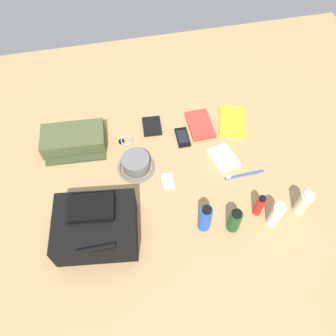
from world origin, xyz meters
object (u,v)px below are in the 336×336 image
object	(u,v)px
wristwatch	(126,141)
toothbrush	(242,175)
sunscreen_spray	(259,205)
bucket_hat	(136,164)
deodorant_spray	(205,218)
notepad	(223,158)
cell_phone	(183,137)
wallet	(152,126)
toiletry_pouch	(74,140)
shampoo_bottle	(234,220)
media_player	(168,181)
paperback_novel	(232,121)
lotion_bottle	(303,203)
toothpaste_tube	(276,215)
travel_guidebook	(200,125)
backpack	(96,226)

from	to	relation	value
wristwatch	toothbrush	xyz separation A→B (m)	(-0.50, 0.31, 0.00)
sunscreen_spray	bucket_hat	bearing A→B (deg)	-35.14
deodorant_spray	notepad	size ratio (longest dim) A/B	1.08
cell_phone	wallet	distance (m)	0.17
deodorant_spray	wallet	size ratio (longest dim) A/B	1.47
toiletry_pouch	shampoo_bottle	distance (m)	0.85
media_player	wallet	bearing A→B (deg)	-87.43
deodorant_spray	toothbrush	bearing A→B (deg)	-139.14
shampoo_bottle	toothbrush	world-z (taller)	shampoo_bottle
sunscreen_spray	paperback_novel	xyz separation A→B (m)	(-0.05, -0.50, -0.05)
bucket_hat	lotion_bottle	distance (m)	0.75
toothpaste_tube	paperback_novel	distance (m)	0.57
notepad	sunscreen_spray	bearing A→B (deg)	87.65
travel_guidebook	cell_phone	distance (m)	0.12
wallet	shampoo_bottle	bearing A→B (deg)	115.07
bucket_hat	lotion_bottle	world-z (taller)	lotion_bottle
deodorant_spray	shampoo_bottle	bearing A→B (deg)	166.32
bucket_hat	toiletry_pouch	bearing A→B (deg)	-35.68
cell_phone	media_player	distance (m)	0.26
toothpaste_tube	sunscreen_spray	size ratio (longest dim) A/B	1.21
sunscreen_spray	media_player	bearing A→B (deg)	-33.65
lotion_bottle	wallet	xyz separation A→B (m)	(0.54, -0.59, -0.06)
backpack	toiletry_pouch	bearing A→B (deg)	-82.10
shampoo_bottle	wallet	xyz separation A→B (m)	(0.23, -0.60, -0.05)
bucket_hat	media_player	xyz separation A→B (m)	(-0.13, 0.10, -0.03)
lotion_bottle	paperback_novel	size ratio (longest dim) A/B	0.69
toothpaste_tube	wallet	size ratio (longest dim) A/B	1.41
backpack	wristwatch	size ratio (longest dim) A/B	4.99
toiletry_pouch	cell_phone	world-z (taller)	toiletry_pouch
cell_phone	shampoo_bottle	bearing A→B (deg)	100.92
bucket_hat	toothpaste_tube	size ratio (longest dim) A/B	1.11
sunscreen_spray	cell_phone	size ratio (longest dim) A/B	1.09
sunscreen_spray	toiletry_pouch	bearing A→B (deg)	-35.34
paperback_novel	wallet	size ratio (longest dim) A/B	1.98
cell_phone	wallet	bearing A→B (deg)	-35.20
wristwatch	wallet	size ratio (longest dim) A/B	0.65
toothpaste_tube	toothbrush	xyz separation A→B (m)	(0.05, -0.25, -0.07)
paperback_novel	media_player	distance (m)	0.48
toothpaste_tube	deodorant_spray	distance (m)	0.29
bucket_hat	travel_guidebook	bearing A→B (deg)	-152.46
backpack	wallet	size ratio (longest dim) A/B	3.22
bucket_hat	cell_phone	world-z (taller)	bucket_hat
shampoo_bottle	notepad	bearing A→B (deg)	-100.35
sunscreen_spray	deodorant_spray	world-z (taller)	deodorant_spray
sunscreen_spray	wallet	distance (m)	0.66
sunscreen_spray	wristwatch	world-z (taller)	sunscreen_spray
lotion_bottle	toothbrush	size ratio (longest dim) A/B	0.80
bucket_hat	notepad	xyz separation A→B (m)	(-0.41, 0.04, -0.02)
wristwatch	cell_phone	bearing A→B (deg)	172.55
deodorant_spray	toothbrush	xyz separation A→B (m)	(-0.24, -0.21, -0.07)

